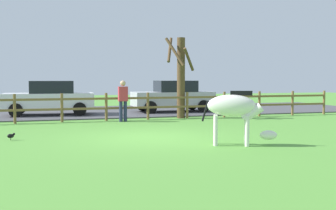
# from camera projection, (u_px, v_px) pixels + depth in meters

# --- Properties ---
(ground_plane) EXTENTS (60.00, 60.00, 0.00)m
(ground_plane) POSITION_uv_depth(u_px,v_px,m) (149.00, 137.00, 11.85)
(ground_plane) COLOR #549338
(parking_asphalt) EXTENTS (28.00, 7.40, 0.05)m
(parking_asphalt) POSITION_uv_depth(u_px,v_px,m) (105.00, 112.00, 20.73)
(parking_asphalt) COLOR #47474C
(parking_asphalt) RESTS_ON ground_plane
(paddock_fence) EXTENTS (21.03, 0.11, 1.14)m
(paddock_fence) POSITION_uv_depth(u_px,v_px,m) (106.00, 105.00, 16.43)
(paddock_fence) COLOR brown
(paddock_fence) RESTS_ON ground_plane
(bare_tree) EXTENTS (1.32, 1.41, 3.53)m
(bare_tree) POSITION_uv_depth(u_px,v_px,m) (180.00, 75.00, 17.45)
(bare_tree) COLOR #513A23
(bare_tree) RESTS_ON ground_plane
(zebra) EXTENTS (1.82, 1.02, 1.41)m
(zebra) POSITION_uv_depth(u_px,v_px,m) (235.00, 110.00, 10.43)
(zebra) COLOR white
(zebra) RESTS_ON ground_plane
(crow_on_grass) EXTENTS (0.21, 0.10, 0.20)m
(crow_on_grass) POSITION_uv_depth(u_px,v_px,m) (11.00, 136.00, 11.32)
(crow_on_grass) COLOR black
(crow_on_grass) RESTS_ON ground_plane
(parked_car_silver) EXTENTS (4.01, 1.90, 1.56)m
(parked_car_silver) POSITION_uv_depth(u_px,v_px,m) (173.00, 96.00, 20.38)
(parked_car_silver) COLOR #B7BABF
(parked_car_silver) RESTS_ON parking_asphalt
(parked_car_white) EXTENTS (4.07, 2.03, 1.56)m
(parked_car_white) POSITION_uv_depth(u_px,v_px,m) (50.00, 98.00, 18.58)
(parked_car_white) COLOR white
(parked_car_white) RESTS_ON parking_asphalt
(visitor_near_fence) EXTENTS (0.37, 0.24, 1.64)m
(visitor_near_fence) POSITION_uv_depth(u_px,v_px,m) (123.00, 99.00, 16.11)
(visitor_near_fence) COLOR #232847
(visitor_near_fence) RESTS_ON ground_plane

